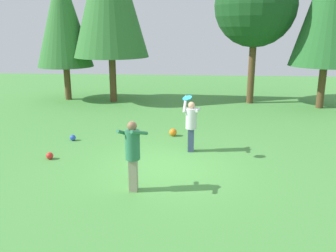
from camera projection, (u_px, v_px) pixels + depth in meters
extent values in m
plane|color=#4C9342|center=(167.00, 167.00, 9.83)|extent=(40.00, 40.00, 0.00)
cube|color=#38476B|center=(191.00, 140.00, 10.99)|extent=(0.19, 0.22, 0.73)
cylinder|color=silver|center=(191.00, 118.00, 10.80)|extent=(0.34, 0.34, 0.64)
sphere|color=tan|center=(192.00, 105.00, 10.69)|extent=(0.21, 0.21, 0.21)
cylinder|color=silver|center=(198.00, 110.00, 10.68)|extent=(0.17, 0.55, 0.12)
cylinder|color=silver|center=(185.00, 104.00, 10.74)|extent=(0.14, 0.38, 0.49)
cube|color=gray|center=(133.00, 175.00, 8.29)|extent=(0.19, 0.22, 0.79)
cylinder|color=#2D7551|center=(132.00, 145.00, 8.10)|extent=(0.34, 0.34, 0.69)
sphere|color=#8C6647|center=(132.00, 126.00, 7.98)|extent=(0.22, 0.22, 0.22)
cylinder|color=#2D7551|center=(125.00, 133.00, 8.14)|extent=(0.34, 0.54, 0.31)
cylinder|color=#2D7551|center=(139.00, 133.00, 7.91)|extent=(0.35, 0.55, 0.25)
cylinder|color=#2393D1|center=(187.00, 98.00, 9.93)|extent=(0.38, 0.38, 0.12)
sphere|color=orange|center=(173.00, 132.00, 12.61)|extent=(0.27, 0.27, 0.27)
sphere|color=red|center=(50.00, 156.00, 10.38)|extent=(0.20, 0.20, 0.20)
sphere|color=blue|center=(73.00, 138.00, 12.10)|extent=(0.20, 0.20, 0.20)
cylinder|color=brown|center=(112.00, 61.00, 18.10)|extent=(0.35, 0.35, 4.17)
cylinder|color=brown|center=(323.00, 70.00, 16.65)|extent=(0.34, 0.34, 3.64)
cone|color=#28662D|center=(331.00, 0.00, 15.83)|extent=(3.28, 3.28, 5.83)
cylinder|color=brown|center=(67.00, 70.00, 18.76)|extent=(0.33, 0.33, 3.19)
cone|color=#337033|center=(63.00, 16.00, 18.04)|extent=(2.87, 2.87, 5.10)
cylinder|color=brown|center=(252.00, 68.00, 17.79)|extent=(0.34, 0.34, 3.57)
sphere|color=#19471E|center=(256.00, 6.00, 17.01)|extent=(3.93, 3.93, 3.93)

